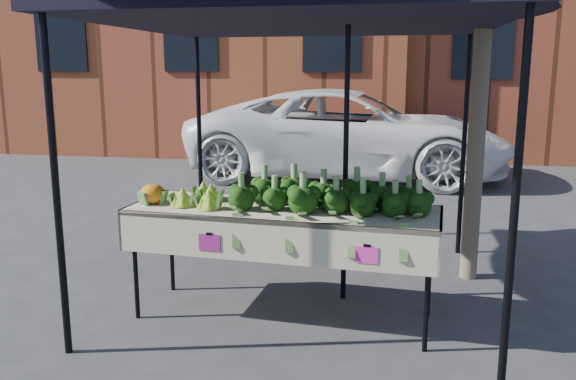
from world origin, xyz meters
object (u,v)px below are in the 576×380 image
Objects in this scene: canopy at (306,139)px; street_tree at (483,32)px; table at (283,263)px; vehicle at (352,15)px.

canopy is 1.85m from street_tree.
table is 0.54× the size of street_tree.
table is at bearing -141.62° from street_tree.
vehicle is (-0.04, 6.41, 2.43)m from table.
table is 2.70m from street_tree.
vehicle reaches higher than table.
street_tree is at bearing -161.52° from vehicle.
table is at bearing -98.26° from canopy.
vehicle is at bearing 107.12° from street_tree.
table is 6.86m from vehicle.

